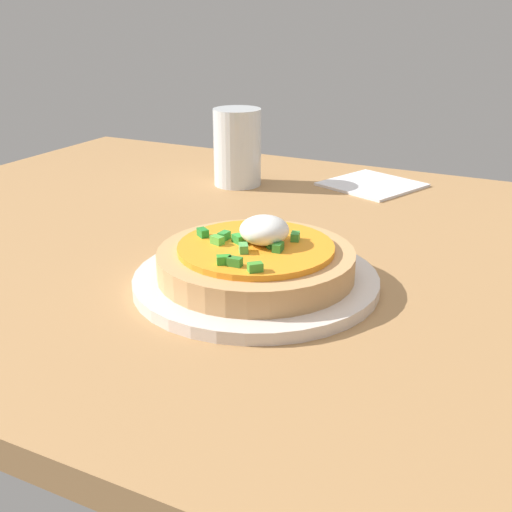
% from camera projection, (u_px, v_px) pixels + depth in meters
% --- Properties ---
extents(dining_table, '(1.16, 0.82, 0.03)m').
position_uv_depth(dining_table, '(276.00, 254.00, 0.76)').
color(dining_table, '#A97B4B').
rests_on(dining_table, ground).
extents(plate, '(0.24, 0.24, 0.01)m').
position_uv_depth(plate, '(256.00, 281.00, 0.64)').
color(plate, silver).
rests_on(plate, dining_table).
extents(pizza, '(0.19, 0.19, 0.06)m').
position_uv_depth(pizza, '(256.00, 259.00, 0.63)').
color(pizza, tan).
rests_on(pizza, plate).
extents(cup_far, '(0.07, 0.07, 0.11)m').
position_uv_depth(cup_far, '(237.00, 152.00, 0.98)').
color(cup_far, silver).
rests_on(cup_far, dining_table).
extents(napkin, '(0.16, 0.16, 0.00)m').
position_uv_depth(napkin, '(372.00, 185.00, 0.98)').
color(napkin, white).
rests_on(napkin, dining_table).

